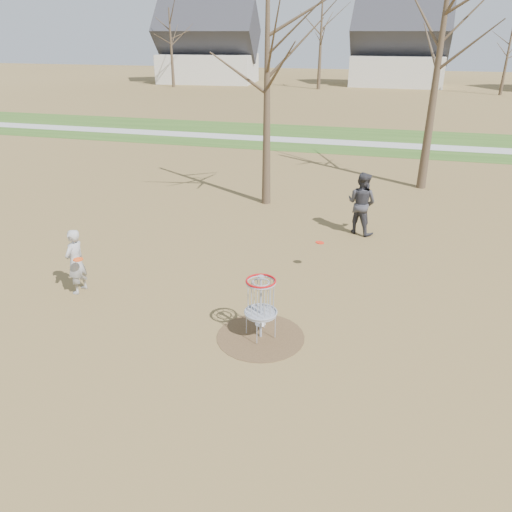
% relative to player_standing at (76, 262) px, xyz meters
% --- Properties ---
extents(ground, '(160.00, 160.00, 0.00)m').
position_rel_player_standing_xyz_m(ground, '(4.67, -0.76, -0.79)').
color(ground, brown).
rests_on(ground, ground).
extents(green_band, '(160.00, 8.00, 0.01)m').
position_rel_player_standing_xyz_m(green_band, '(4.67, 20.24, -0.78)').
color(green_band, '#2D5119').
rests_on(green_band, ground).
extents(footpath, '(160.00, 1.50, 0.01)m').
position_rel_player_standing_xyz_m(footpath, '(4.67, 19.24, -0.77)').
color(footpath, '#9E9E99').
rests_on(footpath, green_band).
extents(dirt_circle, '(1.80, 1.80, 0.01)m').
position_rel_player_standing_xyz_m(dirt_circle, '(4.67, -0.76, -0.78)').
color(dirt_circle, '#47331E').
rests_on(dirt_circle, ground).
extents(player_standing, '(0.43, 0.61, 1.58)m').
position_rel_player_standing_xyz_m(player_standing, '(0.00, 0.00, 0.00)').
color(player_standing, '#A3A3A3').
rests_on(player_standing, ground).
extents(player_throwing, '(1.15, 1.05, 1.91)m').
position_rel_player_standing_xyz_m(player_throwing, '(6.16, 5.61, 0.17)').
color(player_throwing, '#353439').
rests_on(player_throwing, ground).
extents(disc_grounded, '(0.22, 0.22, 0.02)m').
position_rel_player_standing_xyz_m(disc_grounded, '(4.55, -0.32, -0.77)').
color(disc_grounded, white).
rests_on(disc_grounded, dirt_circle).
extents(discs_in_play, '(5.28, 3.13, 0.25)m').
position_rel_player_standing_xyz_m(discs_in_play, '(2.93, 1.25, 0.10)').
color(discs_in_play, '#F8240D').
rests_on(discs_in_play, ground).
extents(disc_golf_basket, '(0.64, 0.64, 1.35)m').
position_rel_player_standing_xyz_m(disc_golf_basket, '(4.67, -0.76, 0.12)').
color(disc_golf_basket, '#9EA3AD').
rests_on(disc_golf_basket, ground).
extents(bare_trees, '(52.62, 44.98, 9.00)m').
position_rel_player_standing_xyz_m(bare_trees, '(6.45, 35.02, 4.56)').
color(bare_trees, '#382B1E').
rests_on(bare_trees, ground).
extents(houses_row, '(56.51, 10.01, 7.26)m').
position_rel_player_standing_xyz_m(houses_row, '(8.99, 51.80, 2.73)').
color(houses_row, silver).
rests_on(houses_row, ground).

